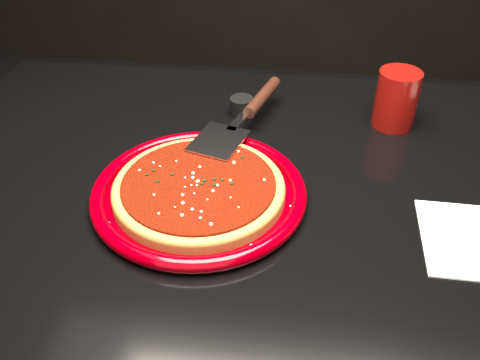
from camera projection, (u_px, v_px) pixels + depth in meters
name	position (u px, v px, depth m)	size (l,w,h in m)	color
table	(260.00, 329.00, 1.09)	(1.20, 0.80, 0.75)	black
plate	(199.00, 193.00, 0.83)	(0.33, 0.33, 0.02)	#6E0006
pizza_crust	(199.00, 191.00, 0.82)	(0.27, 0.27, 0.01)	olive
pizza_crust_rim	(199.00, 187.00, 0.82)	(0.27, 0.27, 0.02)	olive
pizza_sauce	(199.00, 185.00, 0.82)	(0.24, 0.24, 0.01)	maroon
parmesan_dusting	(198.00, 181.00, 0.81)	(0.23, 0.23, 0.01)	#F3E8BC
basil_flecks	(198.00, 182.00, 0.81)	(0.21, 0.21, 0.00)	black
pizza_server	(244.00, 115.00, 0.95)	(0.09, 0.33, 0.02)	silver
cup	(396.00, 99.00, 0.98)	(0.08, 0.08, 0.11)	maroon
napkin_a	(478.00, 241.00, 0.76)	(0.16, 0.16, 0.00)	white
ramekin	(242.00, 106.00, 1.03)	(0.05, 0.05, 0.03)	black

